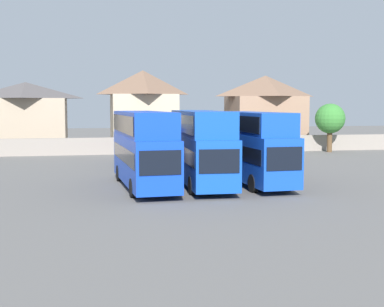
% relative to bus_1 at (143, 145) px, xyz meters
% --- Properties ---
extents(ground, '(140.00, 140.00, 0.00)m').
position_rel_bus_1_xyz_m(ground, '(3.73, 17.99, -2.73)').
color(ground, '#605E5B').
extents(depot_boundary_wall, '(56.00, 0.50, 1.80)m').
position_rel_bus_1_xyz_m(depot_boundary_wall, '(3.73, 23.17, -1.83)').
color(depot_boundary_wall, gray).
rests_on(depot_boundary_wall, ground).
extents(bus_1, '(3.18, 11.02, 4.83)m').
position_rel_bus_1_xyz_m(bus_1, '(0.00, 0.00, 0.00)').
color(bus_1, blue).
rests_on(bus_1, ground).
extents(bus_2, '(2.96, 10.85, 4.86)m').
position_rel_bus_1_xyz_m(bus_2, '(3.76, 0.10, 0.02)').
color(bus_2, blue).
rests_on(bus_2, ground).
extents(bus_3, '(2.88, 10.43, 4.78)m').
position_rel_bus_1_xyz_m(bus_3, '(7.24, 0.16, -0.03)').
color(bus_3, blue).
rests_on(bus_3, ground).
extents(bus_4, '(3.33, 10.29, 3.35)m').
position_rel_bus_1_xyz_m(bus_4, '(2.03, 13.54, -0.81)').
color(bus_4, '#1C3DC0').
rests_on(bus_4, ground).
extents(bus_5, '(3.11, 11.16, 3.41)m').
position_rel_bus_1_xyz_m(bus_5, '(5.69, 13.51, -0.78)').
color(bus_5, '#0F3DBD').
rests_on(bus_5, ground).
extents(house_terrace_left, '(9.62, 8.24, 7.91)m').
position_rel_bus_1_xyz_m(house_terrace_left, '(-10.41, 31.67, 1.30)').
color(house_terrace_left, tan).
rests_on(house_terrace_left, ground).
extents(house_terrace_centre, '(7.95, 8.11, 9.39)m').
position_rel_bus_1_xyz_m(house_terrace_centre, '(3.28, 30.66, 2.07)').
color(house_terrace_centre, '#C6B293').
rests_on(house_terrace_centre, ground).
extents(house_terrace_right, '(9.15, 7.47, 8.89)m').
position_rel_bus_1_xyz_m(house_terrace_right, '(18.48, 29.82, 1.81)').
color(house_terrace_right, '#9E7A60').
rests_on(house_terrace_right, ground).
extents(tree_left_of_lot, '(3.31, 3.31, 5.40)m').
position_rel_bus_1_xyz_m(tree_left_of_lot, '(23.03, 21.17, 0.96)').
color(tree_left_of_lot, brown).
rests_on(tree_left_of_lot, ground).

